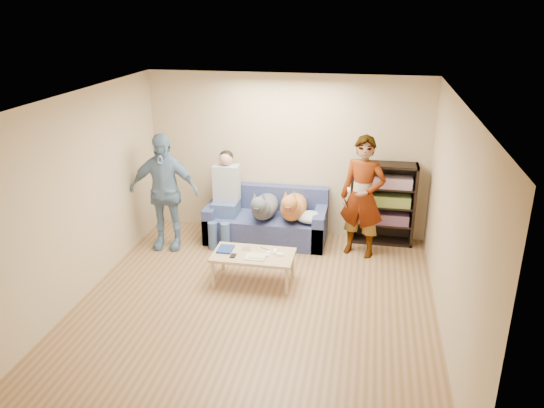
% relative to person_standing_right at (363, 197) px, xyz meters
% --- Properties ---
extents(ground, '(5.00, 5.00, 0.00)m').
position_rel_person_standing_right_xyz_m(ground, '(-1.24, -1.81, -0.92)').
color(ground, brown).
rests_on(ground, ground).
extents(ceiling, '(5.00, 5.00, 0.00)m').
position_rel_person_standing_right_xyz_m(ceiling, '(-1.24, -1.81, 1.68)').
color(ceiling, white).
rests_on(ceiling, ground).
extents(wall_back, '(4.50, 0.00, 4.50)m').
position_rel_person_standing_right_xyz_m(wall_back, '(-1.24, 0.69, 0.38)').
color(wall_back, tan).
rests_on(wall_back, ground).
extents(wall_front, '(4.50, 0.00, 4.50)m').
position_rel_person_standing_right_xyz_m(wall_front, '(-1.24, -4.31, 0.38)').
color(wall_front, tan).
rests_on(wall_front, ground).
extents(wall_left, '(0.00, 5.00, 5.00)m').
position_rel_person_standing_right_xyz_m(wall_left, '(-3.49, -1.81, 0.38)').
color(wall_left, tan).
rests_on(wall_left, ground).
extents(wall_right, '(0.00, 5.00, 5.00)m').
position_rel_person_standing_right_xyz_m(wall_right, '(1.01, -1.81, 0.38)').
color(wall_right, tan).
rests_on(wall_right, ground).
extents(blanket, '(0.47, 0.39, 0.16)m').
position_rel_person_standing_right_xyz_m(blanket, '(-0.77, 0.07, -0.41)').
color(blanket, '#B6B7BB').
rests_on(blanket, sofa).
extents(person_standing_right, '(0.76, 0.61, 1.83)m').
position_rel_person_standing_right_xyz_m(person_standing_right, '(0.00, 0.00, 0.00)').
color(person_standing_right, gray).
rests_on(person_standing_right, ground).
extents(person_standing_left, '(1.10, 0.54, 1.82)m').
position_rel_person_standing_right_xyz_m(person_standing_left, '(-2.98, -0.29, -0.01)').
color(person_standing_left, '#6885A7').
rests_on(person_standing_left, ground).
extents(held_controller, '(0.05, 0.13, 0.03)m').
position_rel_person_standing_right_xyz_m(held_controller, '(-0.20, -0.20, 0.17)').
color(held_controller, white).
rests_on(held_controller, person_standing_right).
extents(notebook_blue, '(0.20, 0.26, 0.03)m').
position_rel_person_standing_right_xyz_m(notebook_blue, '(-1.80, -1.11, -0.48)').
color(notebook_blue, navy).
rests_on(notebook_blue, coffee_table).
extents(papers, '(0.26, 0.20, 0.02)m').
position_rel_person_standing_right_xyz_m(papers, '(-1.35, -1.26, -0.49)').
color(papers, silver).
rests_on(papers, coffee_table).
extents(magazine, '(0.22, 0.17, 0.01)m').
position_rel_person_standing_right_xyz_m(magazine, '(-1.32, -1.24, -0.48)').
color(magazine, beige).
rests_on(magazine, coffee_table).
extents(camera_silver, '(0.11, 0.06, 0.05)m').
position_rel_person_standing_right_xyz_m(camera_silver, '(-1.52, -1.04, -0.47)').
color(camera_silver, silver).
rests_on(camera_silver, coffee_table).
extents(controller_a, '(0.04, 0.13, 0.03)m').
position_rel_person_standing_right_xyz_m(controller_a, '(-1.12, -1.06, -0.48)').
color(controller_a, white).
rests_on(controller_a, coffee_table).
extents(controller_b, '(0.09, 0.06, 0.03)m').
position_rel_person_standing_right_xyz_m(controller_b, '(-1.04, -1.14, -0.48)').
color(controller_b, white).
rests_on(controller_b, coffee_table).
extents(headphone_cup_a, '(0.07, 0.07, 0.02)m').
position_rel_person_standing_right_xyz_m(headphone_cup_a, '(-1.20, -1.18, -0.49)').
color(headphone_cup_a, white).
rests_on(headphone_cup_a, coffee_table).
extents(headphone_cup_b, '(0.07, 0.07, 0.02)m').
position_rel_person_standing_right_xyz_m(headphone_cup_b, '(-1.20, -1.10, -0.49)').
color(headphone_cup_b, white).
rests_on(headphone_cup_b, coffee_table).
extents(pen_orange, '(0.13, 0.06, 0.01)m').
position_rel_person_standing_right_xyz_m(pen_orange, '(-1.42, -1.32, -0.49)').
color(pen_orange, orange).
rests_on(pen_orange, coffee_table).
extents(pen_black, '(0.13, 0.08, 0.01)m').
position_rel_person_standing_right_xyz_m(pen_black, '(-1.28, -0.98, -0.49)').
color(pen_black, black).
rests_on(pen_black, coffee_table).
extents(wallet, '(0.07, 0.12, 0.02)m').
position_rel_person_standing_right_xyz_m(wallet, '(-1.65, -1.28, -0.49)').
color(wallet, black).
rests_on(wallet, coffee_table).
extents(sofa, '(1.90, 0.85, 0.82)m').
position_rel_person_standing_right_xyz_m(sofa, '(-1.49, 0.28, -0.64)').
color(sofa, '#515B93').
rests_on(sofa, ground).
extents(person_seated, '(0.40, 0.73, 1.47)m').
position_rel_person_standing_right_xyz_m(person_seated, '(-2.14, 0.15, -0.14)').
color(person_seated, '#425393').
rests_on(person_seated, sofa).
extents(dog_gray, '(0.39, 1.24, 0.57)m').
position_rel_person_standing_right_xyz_m(dog_gray, '(-1.50, 0.09, -0.29)').
color(dog_gray, '#51535C').
rests_on(dog_gray, sofa).
extents(dog_tan, '(0.41, 1.16, 0.59)m').
position_rel_person_standing_right_xyz_m(dog_tan, '(-1.05, 0.15, -0.28)').
color(dog_tan, '#BA7038').
rests_on(dog_tan, sofa).
extents(coffee_table, '(1.10, 0.60, 0.42)m').
position_rel_person_standing_right_xyz_m(coffee_table, '(-1.40, -1.16, -0.54)').
color(coffee_table, tan).
rests_on(coffee_table, ground).
extents(bookshelf, '(1.00, 0.34, 1.30)m').
position_rel_person_standing_right_xyz_m(bookshelf, '(0.31, 0.52, -0.24)').
color(bookshelf, black).
rests_on(bookshelf, ground).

